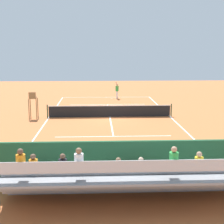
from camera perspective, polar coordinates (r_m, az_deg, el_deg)
ground_plane at (r=26.94m, az=-0.38°, el=-0.87°), size 60.00×60.00×0.00m
court_line_markings at (r=26.98m, az=-0.38°, el=-0.84°), size 10.10×22.20×0.01m
tennis_net at (r=26.84m, az=-0.38°, el=0.18°), size 10.30×0.10×1.07m
backdrop_wall at (r=13.20m, az=1.97°, el=-9.25°), size 18.00×0.16×2.00m
bleacher_stand at (r=11.94m, az=1.72°, el=-11.71°), size 9.06×2.40×2.48m
umpire_chair at (r=27.01m, az=-13.64°, el=1.68°), size 0.67×0.67×2.14m
courtside_bench at (r=14.41m, az=11.45°, el=-9.57°), size 1.80×0.40×0.93m
equipment_bag at (r=14.14m, az=4.94°, el=-11.44°), size 0.90×0.36×0.36m
tennis_player at (r=36.56m, az=0.89°, el=3.92°), size 0.46×0.56×1.93m
tennis_racket at (r=36.54m, az=-0.08°, el=2.34°), size 0.34×0.58×0.03m
tennis_ball_near at (r=34.06m, az=4.91°, el=1.68°), size 0.07×0.07×0.07m
tennis_ball_far at (r=33.73m, az=3.18°, el=1.61°), size 0.07×0.07×0.07m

